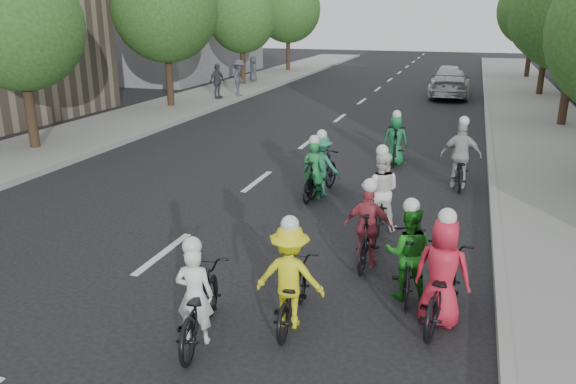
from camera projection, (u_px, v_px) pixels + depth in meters
The scene contains 27 objects.
ground at pixel (163, 253), 10.67m from camera, with size 120.00×120.00×0.00m, color black.
sidewalk_left at pixel (113, 127), 22.06m from camera, with size 4.00×80.00×0.15m, color gray.
curb_left at pixel (156, 129), 21.48m from camera, with size 0.18×80.00×0.18m, color #999993.
sidewalk_right at pixel (556, 158), 17.35m from camera, with size 4.00×80.00×0.15m, color gray.
curb_right at pixel (490, 153), 17.92m from camera, with size 0.18×80.00×0.18m, color #999993.
bldg_sw at pixel (161, 17), 39.50m from camera, with size 10.00×14.00×8.00m, color slate.
tree_l_2 at pixel (18, 26), 17.30m from camera, with size 4.00×4.00×5.97m.
tree_l_3 at pixel (165, 9), 25.28m from camera, with size 4.80×4.80×6.93m.
tree_l_4 at pixel (242, 19), 33.60m from camera, with size 4.00×4.00×5.97m.
tree_l_5 at pixel (288, 10), 41.58m from camera, with size 4.80×4.80×6.93m.
tree_r_2 at pixel (549, 20), 29.14m from camera, with size 4.00×4.00×5.97m.
tree_r_3 at pixel (535, 10), 37.12m from camera, with size 4.80×4.80×6.93m.
cyclist_0 at pixel (198, 303), 7.75m from camera, with size 1.05×2.01×1.57m.
cyclist_1 at pixel (408, 259), 8.91m from camera, with size 0.80×1.83×1.68m.
cyclist_2 at pixel (291, 285), 8.12m from camera, with size 1.05×1.78×1.70m.
cyclist_3 at pixel (369, 233), 10.05m from camera, with size 0.88×1.75×1.65m.
cyclist_4 at pixel (441, 282), 8.18m from camera, with size 0.96×2.05×1.80m.
cyclist_5 at pixel (315, 176), 13.65m from camera, with size 0.58×1.66×1.61m.
cyclist_6 at pixel (380, 198), 11.76m from camera, with size 0.87×1.66×1.82m.
cyclist_7 at pixel (322, 169), 13.94m from camera, with size 1.06×1.90×1.67m.
cyclist_8 at pixel (460, 163), 14.55m from camera, with size 1.04×1.86×1.88m.
cyclist_9 at pixel (395, 143), 16.82m from camera, with size 0.76×1.89×1.63m.
follow_car_lead at pixel (449, 83), 29.97m from camera, with size 2.07×5.09×1.48m, color #B8B7BD.
follow_car_trail at pixel (449, 75), 34.24m from camera, with size 1.62×4.03×1.37m, color white.
spectator_0 at pixel (239, 78), 29.24m from camera, with size 1.21×0.70×1.88m, color #4B4A56.
spectator_1 at pixel (217, 81), 28.47m from camera, with size 1.03×0.43×1.75m, color #454650.
spectator_2 at pixel (253, 69), 35.58m from camera, with size 0.76×0.49×1.55m, color #464852.
Camera 1 is at (5.29, -8.59, 4.39)m, focal length 35.00 mm.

